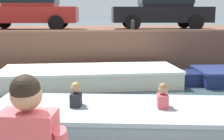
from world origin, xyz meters
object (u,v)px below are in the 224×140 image
Objects in this scene: boat_moored_central_cream at (82,77)px; mooring_bollard_mid at (133,25)px; motorboat_passing at (101,118)px; car_centre_black at (162,9)px; car_left_inner_red at (29,9)px.

mooring_bollard_mid is (1.87, 1.89, 1.55)m from boat_moored_central_cream.
car_centre_black reaches higher than motorboat_passing.
car_centre_black is (2.82, 7.45, 2.18)m from motorboat_passing.
car_left_inner_red is 5.58m from car_centre_black.
boat_moored_central_cream is at bearing -134.62° from mooring_bollard_mid.
boat_moored_central_cream is 3.93m from motorboat_passing.
mooring_bollard_mid is at bearing -21.88° from car_left_inner_red.
motorboat_passing is 8.26m from car_centre_black.
boat_moored_central_cream is at bearing -133.20° from car_centre_black.
car_left_inner_red is 4.48m from mooring_bollard_mid.
motorboat_passing reaches higher than boat_moored_central_cream.
car_left_inner_red is (-2.77, 7.45, 2.18)m from motorboat_passing.
motorboat_passing is at bearing -110.73° from car_centre_black.
boat_moored_central_cream is 5.32m from car_centre_black.
boat_moored_central_cream is 1.12× the size of motorboat_passing.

